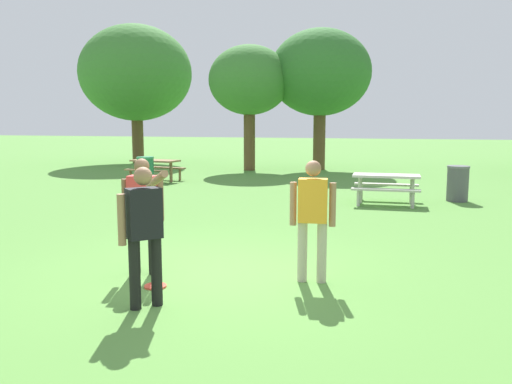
{
  "coord_description": "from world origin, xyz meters",
  "views": [
    {
      "loc": [
        2.61,
        -6.61,
        2.15
      ],
      "look_at": [
        0.27,
        1.47,
        1.0
      ],
      "focal_mm": 36.43,
      "sensor_mm": 36.0,
      "label": 1
    }
  ],
  "objects_px": {
    "person_thrower": "(143,208)",
    "trash_can_further_along": "(145,171)",
    "person_catcher": "(313,213)",
    "tree_broad_center": "(249,81)",
    "tree_tall_left": "(136,73)",
    "person_bystander": "(144,226)",
    "frisbee": "(155,286)",
    "picnic_table_near": "(386,182)",
    "picnic_table_far": "(155,166)",
    "tree_far_right": "(320,73)",
    "trash_can_beside_table": "(458,183)"
  },
  "relations": [
    {
      "from": "tree_tall_left",
      "to": "tree_broad_center",
      "type": "bearing_deg",
      "value": -18.86
    },
    {
      "from": "frisbee",
      "to": "tree_far_right",
      "type": "relative_size",
      "value": 0.05
    },
    {
      "from": "person_catcher",
      "to": "trash_can_further_along",
      "type": "bearing_deg",
      "value": 128.89
    },
    {
      "from": "picnic_table_near",
      "to": "trash_can_beside_table",
      "type": "distance_m",
      "value": 2.1
    },
    {
      "from": "person_thrower",
      "to": "trash_can_beside_table",
      "type": "bearing_deg",
      "value": 59.91
    },
    {
      "from": "frisbee",
      "to": "trash_can_further_along",
      "type": "relative_size",
      "value": 0.3
    },
    {
      "from": "person_bystander",
      "to": "tree_tall_left",
      "type": "distance_m",
      "value": 22.0
    },
    {
      "from": "frisbee",
      "to": "picnic_table_far",
      "type": "height_order",
      "value": "picnic_table_far"
    },
    {
      "from": "person_bystander",
      "to": "trash_can_further_along",
      "type": "relative_size",
      "value": 1.71
    },
    {
      "from": "person_thrower",
      "to": "trash_can_further_along",
      "type": "bearing_deg",
      "value": 117.93
    },
    {
      "from": "trash_can_further_along",
      "to": "tree_tall_left",
      "type": "height_order",
      "value": "tree_tall_left"
    },
    {
      "from": "tree_tall_left",
      "to": "frisbee",
      "type": "bearing_deg",
      "value": -60.64
    },
    {
      "from": "person_bystander",
      "to": "frisbee",
      "type": "bearing_deg",
      "value": 108.77
    },
    {
      "from": "person_bystander",
      "to": "frisbee",
      "type": "distance_m",
      "value": 1.19
    },
    {
      "from": "picnic_table_near",
      "to": "tree_broad_center",
      "type": "distance_m",
      "value": 10.65
    },
    {
      "from": "tree_far_right",
      "to": "person_bystander",
      "type": "bearing_deg",
      "value": -87.16
    },
    {
      "from": "tree_broad_center",
      "to": "tree_tall_left",
      "type": "bearing_deg",
      "value": 161.14
    },
    {
      "from": "person_catcher",
      "to": "tree_far_right",
      "type": "relative_size",
      "value": 0.27
    },
    {
      "from": "person_catcher",
      "to": "picnic_table_near",
      "type": "xyz_separation_m",
      "value": [
        0.69,
        7.16,
        -0.38
      ]
    },
    {
      "from": "picnic_table_near",
      "to": "trash_can_further_along",
      "type": "height_order",
      "value": "trash_can_further_along"
    },
    {
      "from": "trash_can_further_along",
      "to": "tree_far_right",
      "type": "xyz_separation_m",
      "value": [
        4.72,
        7.32,
        3.76
      ]
    },
    {
      "from": "person_thrower",
      "to": "trash_can_beside_table",
      "type": "distance_m",
      "value": 9.76
    },
    {
      "from": "person_catcher",
      "to": "trash_can_further_along",
      "type": "relative_size",
      "value": 1.71
    },
    {
      "from": "trash_can_further_along",
      "to": "tree_broad_center",
      "type": "xyz_separation_m",
      "value": [
        1.82,
        6.14,
        3.39
      ]
    },
    {
      "from": "frisbee",
      "to": "trash_can_beside_table",
      "type": "height_order",
      "value": "trash_can_beside_table"
    },
    {
      "from": "frisbee",
      "to": "picnic_table_far",
      "type": "xyz_separation_m",
      "value": [
        -5.59,
        11.0,
        0.55
      ]
    },
    {
      "from": "trash_can_further_along",
      "to": "tree_far_right",
      "type": "distance_m",
      "value": 9.49
    },
    {
      "from": "person_catcher",
      "to": "trash_can_further_along",
      "type": "height_order",
      "value": "person_catcher"
    },
    {
      "from": "person_bystander",
      "to": "tree_far_right",
      "type": "xyz_separation_m",
      "value": [
        -0.89,
        17.86,
        3.28
      ]
    },
    {
      "from": "tree_far_right",
      "to": "trash_can_further_along",
      "type": "bearing_deg",
      "value": -122.8
    },
    {
      "from": "person_thrower",
      "to": "trash_can_further_along",
      "type": "distance_m",
      "value": 10.57
    },
    {
      "from": "person_catcher",
      "to": "person_bystander",
      "type": "height_order",
      "value": "same"
    },
    {
      "from": "trash_can_further_along",
      "to": "person_bystander",
      "type": "bearing_deg",
      "value": -61.96
    },
    {
      "from": "trash_can_further_along",
      "to": "tree_broad_center",
      "type": "relative_size",
      "value": 0.18
    },
    {
      "from": "person_thrower",
      "to": "picnic_table_near",
      "type": "relative_size",
      "value": 0.95
    },
    {
      "from": "person_catcher",
      "to": "picnic_table_near",
      "type": "relative_size",
      "value": 0.95
    },
    {
      "from": "person_catcher",
      "to": "picnic_table_near",
      "type": "distance_m",
      "value": 7.2
    },
    {
      "from": "picnic_table_near",
      "to": "person_thrower",
      "type": "bearing_deg",
      "value": -112.23
    },
    {
      "from": "picnic_table_near",
      "to": "tree_far_right",
      "type": "xyz_separation_m",
      "value": [
        -3.27,
        9.21,
        3.68
      ]
    },
    {
      "from": "picnic_table_near",
      "to": "tree_tall_left",
      "type": "bearing_deg",
      "value": 141.31
    },
    {
      "from": "trash_can_further_along",
      "to": "tree_far_right",
      "type": "bearing_deg",
      "value": 57.2
    },
    {
      "from": "picnic_table_far",
      "to": "picnic_table_near",
      "type": "bearing_deg",
      "value": -20.31
    },
    {
      "from": "picnic_table_near",
      "to": "tree_far_right",
      "type": "distance_m",
      "value": 10.44
    },
    {
      "from": "person_catcher",
      "to": "tree_tall_left",
      "type": "xyz_separation_m",
      "value": [
        -12.22,
        17.49,
        3.62
      ]
    },
    {
      "from": "picnic_table_near",
      "to": "tree_tall_left",
      "type": "relative_size",
      "value": 0.25
    },
    {
      "from": "frisbee",
      "to": "picnic_table_near",
      "type": "bearing_deg",
      "value": 71.84
    },
    {
      "from": "picnic_table_far",
      "to": "tree_broad_center",
      "type": "distance_m",
      "value": 6.33
    },
    {
      "from": "person_bystander",
      "to": "picnic_table_near",
      "type": "bearing_deg",
      "value": 74.61
    },
    {
      "from": "picnic_table_near",
      "to": "trash_can_further_along",
      "type": "relative_size",
      "value": 1.81
    },
    {
      "from": "tree_tall_left",
      "to": "tree_broad_center",
      "type": "height_order",
      "value": "tree_tall_left"
    }
  ]
}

